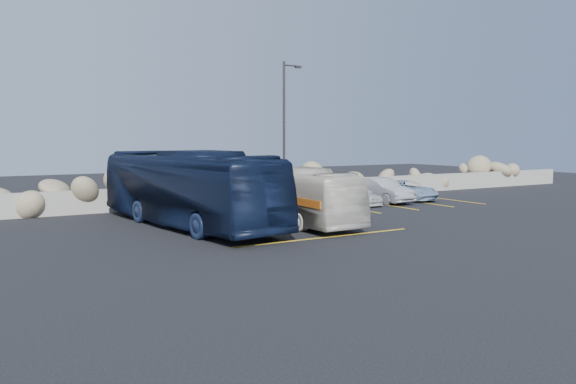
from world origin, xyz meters
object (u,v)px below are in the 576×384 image
tour_coach (187,188)px  car_d (406,190)px  car_b (382,190)px  car_a (295,196)px  lamppost (285,129)px  car_c (357,195)px  vintage_bus (289,195)px

tour_coach → car_d: bearing=3.3°
car_b → car_d: 2.17m
car_a → car_b: 5.97m
lamppost → tour_coach: (-7.18, -3.96, -2.65)m
lamppost → car_d: 8.97m
lamppost → car_a: size_ratio=2.05×
car_b → car_c: car_b is taller
car_c → tour_coach: bearing=-162.9°
car_d → car_b: bearing=-178.5°
car_b → car_c: 1.92m
car_c → vintage_bus: bearing=-146.8°
vintage_bus → car_c: size_ratio=2.47×
car_a → car_d: (8.12, 0.14, -0.07)m
vintage_bus → car_d: size_ratio=2.10×
lamppost → vintage_bus: (-2.78, -5.16, -3.04)m
vintage_bus → car_c: vintage_bus is taller
car_c → car_d: bearing=9.4°
tour_coach → car_a: size_ratio=3.04×
car_a → car_c: size_ratio=1.06×
car_a → car_c: 4.08m
tour_coach → car_b: 13.46m
vintage_bus → car_c: 7.88m
car_b → car_c: bearing=-177.0°
tour_coach → car_b: tour_coach is taller
car_b → tour_coach: bearing=-168.7°
car_c → car_d: (4.05, 0.39, 0.07)m
lamppost → car_b: size_ratio=1.84×
vintage_bus → lamppost: bearing=61.0°
tour_coach → car_c: tour_coach is taller
car_d → lamppost: bearing=167.8°
car_a → tour_coach: bearing=-156.3°
car_a → car_b: bearing=0.4°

